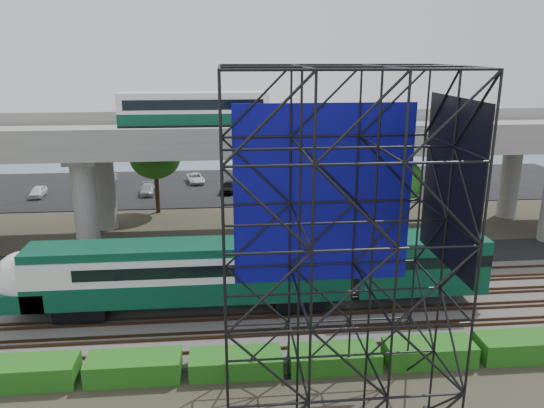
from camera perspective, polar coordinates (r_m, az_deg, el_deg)
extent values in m
plane|color=#474233|center=(31.72, -5.98, -13.33)|extent=(140.00, 140.00, 0.00)
cube|color=slate|center=(33.43, -5.95, -11.50)|extent=(90.00, 12.00, 0.20)
cube|color=black|center=(41.18, -5.87, -6.10)|extent=(90.00, 5.00, 0.08)
cube|color=black|center=(63.57, -5.74, 1.91)|extent=(90.00, 18.00, 0.08)
cube|color=slate|center=(85.07, -5.69, 5.52)|extent=(140.00, 40.00, 0.03)
cube|color=#472D1E|center=(29.24, -6.03, -15.47)|extent=(90.00, 0.08, 0.16)
cube|color=#472D1E|center=(30.47, -6.01, -14.05)|extent=(90.00, 0.08, 0.16)
cube|color=#472D1E|center=(30.96, -6.00, -13.53)|extent=(90.00, 0.08, 0.16)
cube|color=#472D1E|center=(32.22, -5.98, -12.27)|extent=(90.00, 0.08, 0.16)
cube|color=#472D1E|center=(32.71, -5.97, -11.81)|extent=(90.00, 0.08, 0.16)
cube|color=#472D1E|center=(33.99, -5.95, -10.67)|extent=(90.00, 0.08, 0.16)
cube|color=#472D1E|center=(34.49, -5.95, -10.25)|extent=(90.00, 0.08, 0.16)
cube|color=#472D1E|center=(35.79, -5.93, -9.23)|extent=(90.00, 0.08, 0.16)
cube|color=#472D1E|center=(36.30, -5.92, -8.85)|extent=(90.00, 0.08, 0.16)
cube|color=#472D1E|center=(37.61, -5.91, -7.93)|extent=(90.00, 0.08, 0.16)
cube|color=black|center=(34.21, -19.69, -10.42)|extent=(3.00, 2.20, 0.90)
cube|color=black|center=(33.39, 2.81, -10.10)|extent=(3.00, 2.20, 0.90)
cube|color=#09412C|center=(32.68, -8.66, -8.65)|extent=(19.00, 3.00, 1.40)
cube|color=silver|center=(32.10, -8.77, -6.30)|extent=(19.00, 3.00, 1.50)
cube|color=#09412C|center=(31.74, -8.84, -4.63)|extent=(19.00, 2.60, 0.50)
cube|color=black|center=(32.03, -6.97, -6.18)|extent=(15.00, 3.06, 0.70)
ellipsoid|color=silver|center=(34.28, -24.91, -7.20)|extent=(3.60, 3.00, 3.20)
cube|color=#09412C|center=(34.68, -24.70, -8.80)|extent=(2.60, 3.00, 1.10)
cube|color=black|center=(34.49, -26.73, -6.40)|extent=(0.48, 2.00, 1.09)
cube|color=#09412C|center=(34.32, 15.42, -6.02)|extent=(8.00, 3.00, 3.40)
cube|color=#9E9B93|center=(44.20, -6.14, 6.98)|extent=(80.00, 12.00, 1.20)
cube|color=#9E9B93|center=(38.34, -6.28, 7.32)|extent=(80.00, 0.50, 1.10)
cube|color=#9E9B93|center=(49.74, -6.11, 9.33)|extent=(80.00, 0.50, 1.10)
cylinder|color=#9E9B93|center=(43.11, -19.41, -0.36)|extent=(1.80, 1.80, 8.00)
cylinder|color=#9E9B93|center=(49.69, -17.55, 1.92)|extent=(1.80, 1.80, 8.00)
cube|color=#9E9B93|center=(45.61, -18.82, 5.34)|extent=(2.40, 9.00, 0.60)
cylinder|color=#9E9B93|center=(42.80, 7.50, 0.32)|extent=(1.80, 1.80, 8.00)
cylinder|color=#9E9B93|center=(49.43, 5.74, 2.52)|extent=(1.80, 1.80, 8.00)
cube|color=#9E9B93|center=(45.32, 6.71, 6.03)|extent=(2.40, 9.00, 0.60)
cylinder|color=#9E9B93|center=(55.71, 24.26, 2.71)|extent=(1.80, 1.80, 8.00)
cube|color=#9E9B93|center=(52.09, 26.57, 5.75)|extent=(2.40, 9.00, 0.60)
cube|color=black|center=(44.11, -8.25, 8.13)|extent=(12.00, 2.50, 0.70)
cube|color=#09412C|center=(44.01, -8.30, 9.17)|extent=(12.00, 2.50, 0.90)
cube|color=silver|center=(43.89, -8.35, 10.59)|extent=(12.00, 2.50, 1.30)
cube|color=black|center=(43.89, -8.36, 10.66)|extent=(11.00, 2.56, 0.80)
cube|color=silver|center=(43.82, -8.40, 11.63)|extent=(12.00, 2.40, 0.30)
cube|color=#0D0C8C|center=(23.95, 5.52, 0.91)|extent=(8.10, 0.08, 8.25)
cube|color=black|center=(22.18, 18.73, 2.09)|extent=(0.06, 5.40, 6.75)
cube|color=#155C15|center=(29.35, -24.69, -16.14)|extent=(4.60, 1.80, 1.20)
cube|color=#155C15|center=(28.12, -14.62, -16.64)|extent=(4.60, 1.80, 1.15)
cube|color=#155C15|center=(27.77, -3.92, -16.71)|extent=(4.60, 1.80, 1.03)
cube|color=#155C15|center=(28.28, 6.68, -16.15)|extent=(4.60, 1.80, 1.01)
cube|color=#155C15|center=(29.60, 16.54, -15.04)|extent=(4.60, 1.80, 1.12)
cube|color=#155C15|center=(31.68, 25.22, -13.73)|extent=(4.60, 1.80, 1.20)
cylinder|color=#382314|center=(44.30, 12.48, -1.55)|extent=(0.44, 0.44, 4.80)
ellipsoid|color=#155C15|center=(43.45, 12.74, 2.48)|extent=(4.94, 4.94, 4.18)
cylinder|color=#382314|center=(53.70, -12.27, 1.57)|extent=(0.44, 0.44, 4.80)
ellipsoid|color=#155C15|center=(53.01, -12.47, 4.92)|extent=(4.94, 4.94, 4.18)
imported|color=white|center=(63.89, -23.87, 1.23)|extent=(1.52, 3.45, 1.15)
imported|color=#A7A9AF|center=(66.89, -17.54, 2.56)|extent=(2.30, 4.16, 1.30)
imported|color=#94989B|center=(61.12, -13.24, 1.55)|extent=(1.82, 3.86, 1.09)
imported|color=silver|center=(65.46, -8.24, 2.77)|extent=(2.62, 4.25, 1.10)
imported|color=black|center=(60.49, -4.66, 1.89)|extent=(2.41, 4.12, 1.32)
imported|color=#A1A3A8|center=(65.61, -0.01, 3.05)|extent=(1.86, 4.00, 1.27)
imported|color=white|center=(61.54, 5.38, 2.03)|extent=(2.03, 4.06, 1.13)
imported|color=#ADB0B5|center=(67.85, 10.39, 3.14)|extent=(2.56, 4.19, 1.08)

